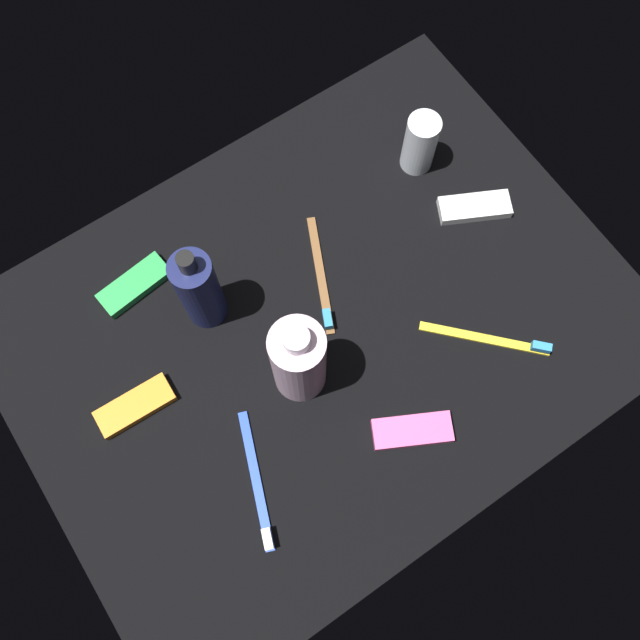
{
  "coord_description": "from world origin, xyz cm",
  "views": [
    {
      "loc": [
        16.54,
        24.48,
        90.6
      ],
      "look_at": [
        0.0,
        0.0,
        3.0
      ],
      "focal_mm": 38.6,
      "sensor_mm": 36.0,
      "label": 1
    }
  ],
  "objects": [
    {
      "name": "ground_plane",
      "position": [
        0.0,
        0.0,
        -0.6
      ],
      "size": [
        84.0,
        64.0,
        1.2
      ],
      "primitive_type": "cube",
      "color": "black"
    },
    {
      "name": "lotion_bottle",
      "position": [
        11.55,
        -10.86,
        7.79
      ],
      "size": [
        5.5,
        5.5,
        17.87
      ],
      "color": "#181E4C",
      "rests_on": "ground_plane"
    },
    {
      "name": "bodywash_bottle",
      "position": [
        6.17,
        4.37,
        8.24
      ],
      "size": [
        6.93,
        6.93,
        18.16
      ],
      "color": "silver",
      "rests_on": "ground_plane"
    },
    {
      "name": "deodorant_stick",
      "position": [
        -26.61,
        -13.63,
        5.0
      ],
      "size": [
        4.79,
        4.79,
        9.99
      ],
      "primitive_type": "cylinder",
      "color": "silver",
      "rests_on": "ground_plane"
    },
    {
      "name": "toothbrush_brown",
      "position": [
        -3.92,
        -5.37,
        0.61
      ],
      "size": [
        8.7,
        16.82,
        2.1
      ],
      "color": "brown",
      "rests_on": "ground_plane"
    },
    {
      "name": "toothbrush_yellow",
      "position": [
        -18.51,
        14.93,
        0.61
      ],
      "size": [
        13.34,
        13.81,
        2.1
      ],
      "color": "yellow",
      "rests_on": "ground_plane"
    },
    {
      "name": "toothbrush_blue",
      "position": [
        18.85,
        13.66,
        0.61
      ],
      "size": [
        7.47,
        17.27,
        2.1
      ],
      "color": "blue",
      "rests_on": "ground_plane"
    },
    {
      "name": "snack_bar_green",
      "position": [
        18.28,
        -19.54,
        0.75
      ],
      "size": [
        10.8,
        5.2,
        1.5
      ],
      "primitive_type": "cube",
      "rotation": [
        0.0,
        0.0,
        0.12
      ],
      "color": "green",
      "rests_on": "ground_plane"
    },
    {
      "name": "snack_bar_orange",
      "position": [
        26.61,
        -4.36,
        0.75
      ],
      "size": [
        10.55,
        4.41,
        1.5
      ],
      "primitive_type": "cube",
      "rotation": [
        0.0,
        0.0,
        -0.04
      ],
      "color": "orange",
      "rests_on": "ground_plane"
    },
    {
      "name": "snack_bar_white",
      "position": [
        -28.9,
        -2.4,
        0.75
      ],
      "size": [
        11.09,
        8.26,
        1.5
      ],
      "primitive_type": "cube",
      "rotation": [
        0.0,
        0.0,
        -0.47
      ],
      "color": "white",
      "rests_on": "ground_plane"
    },
    {
      "name": "snack_bar_pink",
      "position": [
        -1.86,
        18.82,
        0.75
      ],
      "size": [
        11.07,
        8.35,
        1.5
      ],
      "primitive_type": "cube",
      "rotation": [
        0.0,
        0.0,
        -0.48
      ],
      "color": "#E55999",
      "rests_on": "ground_plane"
    }
  ]
}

